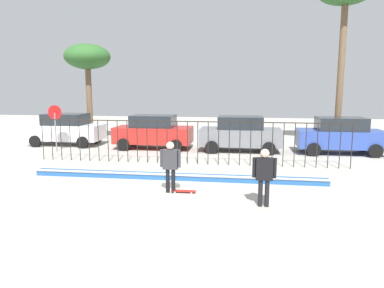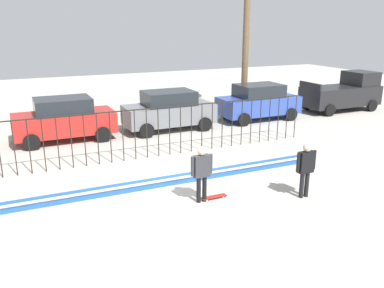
{
  "view_description": "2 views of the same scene",
  "coord_description": "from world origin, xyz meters",
  "px_view_note": "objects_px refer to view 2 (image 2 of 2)",
  "views": [
    {
      "loc": [
        2.48,
        -11.97,
        3.36
      ],
      "look_at": [
        0.57,
        1.03,
        1.3
      ],
      "focal_mm": 33.05,
      "sensor_mm": 36.0,
      "label": 1
    },
    {
      "loc": [
        -4.59,
        -10.81,
        5.04
      ],
      "look_at": [
        0.68,
        0.81,
        1.2
      ],
      "focal_mm": 37.95,
      "sensor_mm": 36.0,
      "label": 2
    }
  ],
  "objects_px": {
    "skateboarder": "(202,169)",
    "camera_operator": "(306,165)",
    "skateboard": "(214,197)",
    "parked_car_blue": "(258,102)",
    "parked_car_gray": "(169,110)",
    "pickup_truck": "(343,93)",
    "parked_car_red": "(64,119)"
  },
  "relations": [
    {
      "from": "camera_operator",
      "to": "parked_car_gray",
      "type": "xyz_separation_m",
      "value": [
        -0.78,
        9.09,
        -0.04
      ]
    },
    {
      "from": "skateboard",
      "to": "parked_car_blue",
      "type": "bearing_deg",
      "value": 33.84
    },
    {
      "from": "parked_car_gray",
      "to": "pickup_truck",
      "type": "relative_size",
      "value": 0.91
    },
    {
      "from": "skateboard",
      "to": "camera_operator",
      "type": "height_order",
      "value": "camera_operator"
    },
    {
      "from": "skateboarder",
      "to": "skateboard",
      "type": "height_order",
      "value": "skateboarder"
    },
    {
      "from": "parked_car_red",
      "to": "parked_car_blue",
      "type": "bearing_deg",
      "value": 3.64
    },
    {
      "from": "camera_operator",
      "to": "skateboard",
      "type": "bearing_deg",
      "value": 18.27
    },
    {
      "from": "pickup_truck",
      "to": "skateboarder",
      "type": "bearing_deg",
      "value": -150.95
    },
    {
      "from": "pickup_truck",
      "to": "parked_car_blue",
      "type": "bearing_deg",
      "value": 177.03
    },
    {
      "from": "parked_car_red",
      "to": "parked_car_gray",
      "type": "distance_m",
      "value": 4.87
    },
    {
      "from": "camera_operator",
      "to": "pickup_truck",
      "type": "xyz_separation_m",
      "value": [
        10.27,
        9.11,
        0.03
      ]
    },
    {
      "from": "skateboard",
      "to": "parked_car_blue",
      "type": "xyz_separation_m",
      "value": [
        6.87,
        8.15,
        0.91
      ]
    },
    {
      "from": "camera_operator",
      "to": "parked_car_gray",
      "type": "relative_size",
      "value": 0.39
    },
    {
      "from": "skateboarder",
      "to": "pickup_truck",
      "type": "height_order",
      "value": "pickup_truck"
    },
    {
      "from": "camera_operator",
      "to": "parked_car_blue",
      "type": "height_order",
      "value": "parked_car_blue"
    },
    {
      "from": "skateboard",
      "to": "camera_operator",
      "type": "bearing_deg",
      "value": -37.67
    },
    {
      "from": "skateboarder",
      "to": "camera_operator",
      "type": "xyz_separation_m",
      "value": [
        2.93,
        -0.97,
        0.0
      ]
    },
    {
      "from": "skateboard",
      "to": "parked_car_red",
      "type": "bearing_deg",
      "value": 94.73
    },
    {
      "from": "skateboard",
      "to": "parked_car_red",
      "type": "distance_m",
      "value": 8.88
    },
    {
      "from": "skateboard",
      "to": "parked_car_gray",
      "type": "distance_m",
      "value": 8.33
    },
    {
      "from": "skateboard",
      "to": "pickup_truck",
      "type": "xyz_separation_m",
      "value": [
        12.78,
        8.12,
        0.98
      ]
    },
    {
      "from": "pickup_truck",
      "to": "camera_operator",
      "type": "bearing_deg",
      "value": -141.04
    },
    {
      "from": "skateboard",
      "to": "parked_car_blue",
      "type": "relative_size",
      "value": 0.19
    },
    {
      "from": "skateboarder",
      "to": "parked_car_blue",
      "type": "bearing_deg",
      "value": 34.8
    },
    {
      "from": "skateboard",
      "to": "parked_car_red",
      "type": "xyz_separation_m",
      "value": [
        -3.13,
        8.26,
        0.91
      ]
    },
    {
      "from": "parked_car_gray",
      "to": "skateboard",
      "type": "bearing_deg",
      "value": -105.38
    },
    {
      "from": "skateboarder",
      "to": "skateboard",
      "type": "bearing_deg",
      "value": -9.81
    },
    {
      "from": "skateboarder",
      "to": "parked_car_blue",
      "type": "xyz_separation_m",
      "value": [
        7.29,
        8.18,
        -0.03
      ]
    },
    {
      "from": "parked_car_blue",
      "to": "pickup_truck",
      "type": "bearing_deg",
      "value": 2.46
    },
    {
      "from": "skateboard",
      "to": "camera_operator",
      "type": "distance_m",
      "value": 2.86
    },
    {
      "from": "parked_car_blue",
      "to": "parked_car_gray",
      "type": "bearing_deg",
      "value": -176.57
    },
    {
      "from": "camera_operator",
      "to": "parked_car_blue",
      "type": "relative_size",
      "value": 0.39
    }
  ]
}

